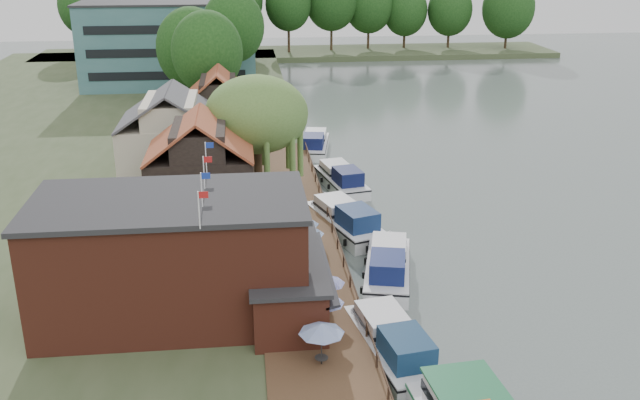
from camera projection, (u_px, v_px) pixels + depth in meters
name	position (u px, v px, depth m)	size (l,w,h in m)	color
ground	(435.00, 306.00, 45.08)	(260.00, 260.00, 0.00)	#54615D
land_bank	(68.00, 156.00, 74.41)	(50.00, 140.00, 1.00)	#384728
quay_deck	(296.00, 235.00, 53.20)	(6.00, 50.00, 0.10)	#47301E
quay_rail	(331.00, 225.00, 53.80)	(0.20, 49.00, 1.00)	black
pub	(207.00, 256.00, 41.08)	(20.00, 11.00, 7.30)	maroon
hotel_block	(170.00, 44.00, 105.58)	(25.40, 12.40, 12.30)	#38666B
cottage_a	(201.00, 168.00, 54.75)	(8.60, 7.60, 8.50)	black
cottage_b	(172.00, 136.00, 63.76)	(9.60, 8.60, 8.50)	beige
cottage_c	(219.00, 112.00, 72.57)	(7.60, 7.60, 8.50)	black
willow	(257.00, 137.00, 59.55)	(8.60, 8.60, 10.43)	#476B2D
umbrella_0	(321.00, 344.00, 36.59)	(2.39, 2.39, 2.38)	navy
umbrella_1	(325.00, 314.00, 39.54)	(2.11, 2.11, 2.38)	#1C2D9B
umbrella_2	(327.00, 293.00, 41.81)	(2.17, 2.17, 2.38)	navy
umbrella_3	(306.00, 243.00, 48.71)	(2.45, 2.45, 2.38)	#1B4D97
umbrella_4	(305.00, 233.00, 50.36)	(1.96, 1.96, 2.38)	navy
cruiser_0	(393.00, 338.00, 39.08)	(3.28, 10.14, 2.47)	silver
cruiser_1	(388.00, 262.00, 48.33)	(3.29, 10.18, 2.48)	white
cruiser_2	(346.00, 216.00, 56.08)	(3.41, 10.53, 2.58)	white
cruiser_3	(341.00, 176.00, 65.96)	(3.14, 9.73, 2.35)	silver
cruiser_4	(315.00, 141.00, 77.22)	(3.10, 9.60, 2.32)	white
bank_tree_0	(208.00, 72.00, 79.41)	(7.92, 7.92, 13.61)	#143811
bank_tree_1	(192.00, 61.00, 87.92)	(8.67, 8.67, 13.18)	#143811
bank_tree_2	(234.00, 46.00, 95.17)	(8.26, 8.26, 14.62)	#143811
bank_tree_3	(210.00, 36.00, 115.14)	(7.36, 7.36, 11.97)	#143811
bank_tree_4	(229.00, 26.00, 121.45)	(8.27, 8.27, 13.45)	#143811
bank_tree_5	(230.00, 25.00, 127.10)	(8.70, 8.70, 12.68)	#143811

